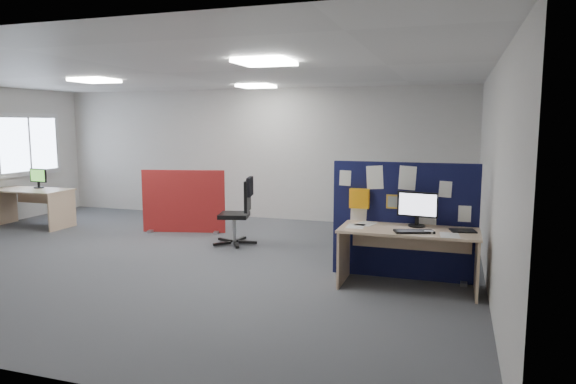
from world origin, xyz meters
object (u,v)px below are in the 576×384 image
(main_desk, at_px, (408,243))
(monitor_main, at_px, (417,207))
(monitor_second, at_px, (38,177))
(office_chair, at_px, (241,207))
(navy_divider, at_px, (402,220))
(second_desk, at_px, (33,198))
(red_divider, at_px, (183,202))

(main_desk, height_order, monitor_main, monitor_main)
(monitor_second, bearing_deg, office_chair, 2.27)
(main_desk, bearing_deg, navy_divider, 108.79)
(navy_divider, distance_m, office_chair, 2.90)
(monitor_main, bearing_deg, office_chair, 164.31)
(second_desk, height_order, monitor_second, monitor_second)
(monitor_main, height_order, monitor_second, monitor_main)
(monitor_main, xyz_separation_m, second_desk, (-7.34, 1.41, -0.42))
(monitor_second, bearing_deg, red_divider, 11.17)
(monitor_main, xyz_separation_m, red_divider, (-4.28, 1.84, -0.41))
(red_divider, bearing_deg, monitor_main, -36.83)
(navy_divider, height_order, second_desk, navy_divider)
(monitor_main, relative_size, second_desk, 0.32)
(main_desk, bearing_deg, office_chair, 153.37)
(navy_divider, height_order, monitor_second, navy_divider)
(monitor_second, relative_size, office_chair, 0.38)
(navy_divider, bearing_deg, office_chair, 158.60)
(navy_divider, distance_m, second_desk, 7.24)
(main_desk, relative_size, monitor_main, 3.34)
(navy_divider, relative_size, monitor_main, 3.71)
(navy_divider, bearing_deg, red_divider, 158.25)
(main_desk, bearing_deg, monitor_main, 61.92)
(second_desk, bearing_deg, navy_divider, -9.56)
(second_desk, xyz_separation_m, office_chair, (4.44, -0.15, 0.08))
(navy_divider, bearing_deg, second_desk, 170.44)
(office_chair, bearing_deg, main_desk, -40.33)
(red_divider, bearing_deg, main_desk, -38.91)
(second_desk, relative_size, monitor_second, 3.61)
(monitor_main, bearing_deg, second_desk, 177.00)
(navy_divider, height_order, red_divider, navy_divider)
(navy_divider, distance_m, main_desk, 0.43)
(second_desk, bearing_deg, main_desk, -12.12)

